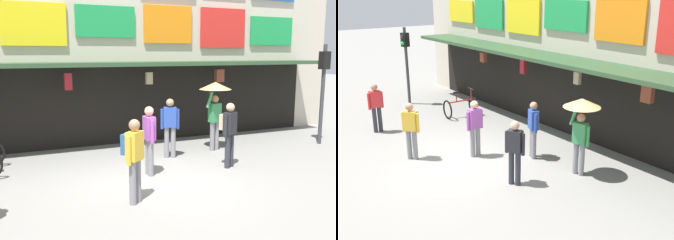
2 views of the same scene
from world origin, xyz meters
TOP-DOWN VIEW (x-y plane):
  - ground_plane at (0.00, 0.00)m, footprint 80.00×80.00m
  - shopfront at (0.00, 4.57)m, footprint 18.00×2.60m
  - traffic_light_near at (-6.38, 1.28)m, footprint 0.33×0.35m
  - bicycle_parked at (-3.51, 2.09)m, footprint 0.80×1.21m
  - pedestrian_in_purple at (1.16, 1.69)m, footprint 0.49×0.34m
  - pedestrian_in_blue at (-0.87, -1.12)m, footprint 0.48×0.47m
  - pedestrian_in_green at (2.17, 0.23)m, footprint 0.48×0.46m
  - pedestrian_in_red at (0.05, 0.43)m, footprint 0.23×0.53m
  - pedestrian_in_yellow at (-3.74, -1.08)m, footprint 0.22×0.53m
  - pedestrian_with_umbrella at (2.74, 1.91)m, footprint 0.96×0.96m

SIDE VIEW (x-z plane):
  - ground_plane at x=0.00m, z-range 0.00..0.00m
  - bicycle_parked at x=-3.51m, z-range -0.13..0.92m
  - pedestrian_in_purple at x=1.16m, z-range 0.11..1.79m
  - pedestrian_in_red at x=0.05m, z-range 0.11..1.79m
  - pedestrian_in_yellow at x=-3.74m, z-range 0.11..1.79m
  - pedestrian_in_blue at x=-0.87m, z-range 0.14..1.82m
  - pedestrian_in_green at x=2.17m, z-range 0.14..1.82m
  - pedestrian_with_umbrella at x=2.74m, z-range 0.60..2.68m
  - traffic_light_near at x=-6.38m, z-range 0.54..3.74m
  - shopfront at x=0.00m, z-range -0.04..7.96m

